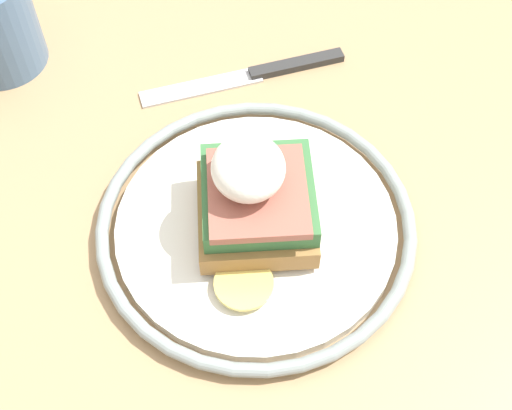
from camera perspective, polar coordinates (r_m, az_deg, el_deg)
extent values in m
cube|color=tan|center=(0.57, 2.98, -0.58)|extent=(0.95, 0.92, 0.03)
cylinder|color=tan|center=(1.20, 19.67, 7.12)|extent=(0.06, 0.06, 0.71)
cylinder|color=silver|center=(0.53, 0.00, -1.80)|extent=(0.21, 0.21, 0.01)
torus|color=gray|center=(0.53, 0.00, -1.51)|extent=(0.24, 0.24, 0.01)
cube|color=#9E703D|center=(0.52, 0.00, -0.65)|extent=(0.09, 0.08, 0.02)
cube|color=#38703D|center=(0.50, 0.18, 0.85)|extent=(0.08, 0.08, 0.02)
cube|color=#9E5647|center=(0.49, 0.13, 1.01)|extent=(0.08, 0.07, 0.01)
ellipsoid|color=white|center=(0.48, -0.62, 2.99)|extent=(0.05, 0.05, 0.03)
cylinder|color=#EAD166|center=(0.50, -0.99, -6.30)|extent=(0.04, 0.04, 0.00)
cube|color=#2D2D2D|center=(0.64, 3.25, 11.17)|extent=(0.03, 0.09, 0.01)
cube|color=silver|center=(0.63, -4.39, 9.38)|extent=(0.04, 0.11, 0.00)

